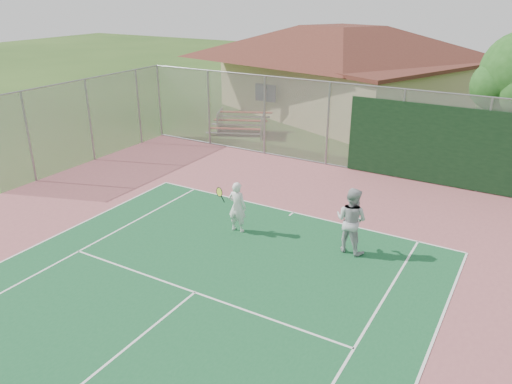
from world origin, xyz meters
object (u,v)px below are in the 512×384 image
Objects in this scene: clubhouse at (341,62)px; player_grey_back at (351,221)px; bleachers at (240,123)px; player_white_front at (237,207)px.

clubhouse is 8.51× the size of player_grey_back.
bleachers is 13.05m from player_grey_back.
clubhouse is 17.24m from player_grey_back.
clubhouse is at bearing -58.86° from player_grey_back.
bleachers is at bearing -35.90° from player_grey_back.
clubhouse reaches higher than bleachers.
player_white_front is at bearing 17.34° from player_grey_back.
clubhouse reaches higher than player_grey_back.
bleachers is at bearing -89.23° from clubhouse.
player_white_front is at bearing -82.85° from bleachers.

